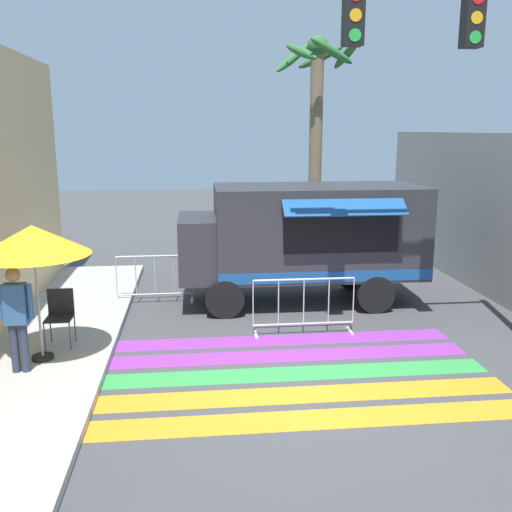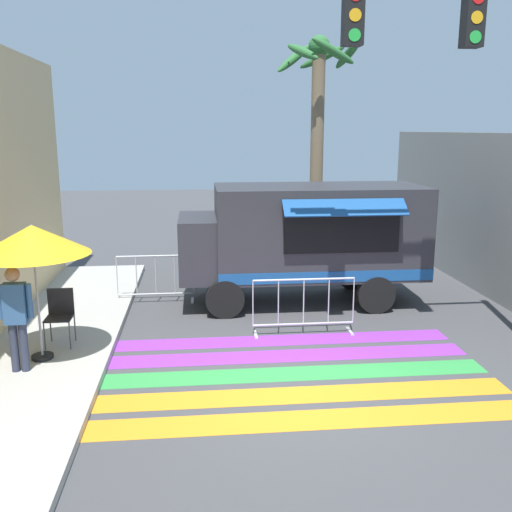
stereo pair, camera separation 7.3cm
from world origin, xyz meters
name	(u,v)px [view 1 (the left image)]	position (x,y,z in m)	size (l,w,h in m)	color
ground_plane	(301,389)	(0.00, 0.00, 0.00)	(60.00, 60.00, 0.00)	#424244
crosswalk_painted	(294,374)	(0.00, 0.57, 0.00)	(6.40, 3.60, 0.01)	orange
food_truck	(300,234)	(0.78, 4.49, 1.59)	(5.45, 2.52, 2.68)	#2D2D33
traffic_signal_pole	(473,80)	(3.17, 1.59, 4.72)	(4.66, 0.29, 6.55)	#515456
patio_umbrella	(33,241)	(-4.16, 1.32, 2.16)	(1.82, 1.82, 2.28)	black
folding_chair	(60,312)	(-3.99, 2.00, 0.74)	(0.45, 0.45, 1.00)	#4C4C51
vendor_person	(16,313)	(-4.37, 0.83, 1.11)	(0.53, 0.22, 1.70)	#2D3347
barricade_front	(304,306)	(0.49, 2.41, 0.55)	(1.99, 0.44, 1.12)	#B7BABF
barricade_side	(155,280)	(-2.50, 4.78, 0.55)	(1.76, 0.44, 1.12)	#B7BABF
palm_tree	(317,114)	(1.98, 8.55, 4.32)	(2.39, 2.31, 6.47)	#7A664C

